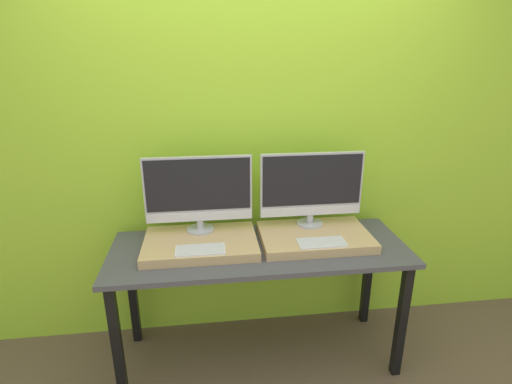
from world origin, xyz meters
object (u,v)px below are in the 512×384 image
object	(u,v)px
keyboard_right	(322,242)
monitor_left	(199,192)
monitor_right	(312,187)
keyboard_left	(200,250)

from	to	relation	value
keyboard_right	monitor_left	bearing A→B (deg)	158.57
monitor_left	keyboard_right	distance (m)	0.77
monitor_left	monitor_right	xyz separation A→B (m)	(0.68, 0.00, 0.00)
keyboard_left	keyboard_right	xyz separation A→B (m)	(0.68, 0.00, 0.00)
keyboard_left	monitor_right	xyz separation A→B (m)	(0.68, 0.27, 0.24)
monitor_left	keyboard_right	xyz separation A→B (m)	(0.68, -0.27, -0.24)
keyboard_left	keyboard_right	size ratio (longest dim) A/B	1.00
monitor_left	monitor_right	size ratio (longest dim) A/B	1.00
monitor_left	keyboard_left	world-z (taller)	monitor_left
keyboard_left	keyboard_right	world-z (taller)	same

